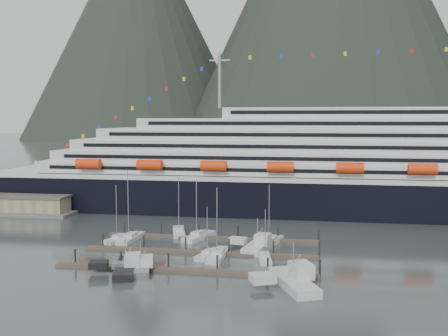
{
  "coord_description": "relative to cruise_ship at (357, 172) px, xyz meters",
  "views": [
    {
      "loc": [
        17.5,
        -98.58,
        27.24
      ],
      "look_at": [
        -3.06,
        22.0,
        15.66
      ],
      "focal_mm": 42.0,
      "sensor_mm": 36.0,
      "label": 1
    }
  ],
  "objects": [
    {
      "name": "sailboat_c",
      "position": [
        -32.47,
        -54.04,
        -11.65
      ],
      "size": [
        4.5,
        8.93,
        10.51
      ],
      "rotation": [
        0.0,
        0.0,
        1.31
      ],
      "color": "silver",
      "rests_on": "ground"
    },
    {
      "name": "sailboat_g",
      "position": [
        -21.34,
        -41.79,
        -11.62
      ],
      "size": [
        5.26,
        11.1,
        13.69
      ],
      "rotation": [
        0.0,
        0.0,
        1.32
      ],
      "color": "silver",
      "rests_on": "ground"
    },
    {
      "name": "trawler_b",
      "position": [
        -42.54,
        -66.26,
        -11.23
      ],
      "size": [
        7.88,
        9.88,
        6.06
      ],
      "rotation": [
        0.0,
        0.0,
        1.85
      ],
      "color": "gray",
      "rests_on": "ground"
    },
    {
      "name": "trawler_d",
      "position": [
        -15.53,
        -70.01,
        -11.03
      ],
      "size": [
        11.82,
        14.23,
        8.23
      ],
      "rotation": [
        0.0,
        0.0,
        1.99
      ],
      "color": "silver",
      "rests_on": "ground"
    },
    {
      "name": "sailboat_d",
      "position": [
        -30.6,
        -54.37,
        -11.61
      ],
      "size": [
        2.93,
        11.42,
        14.47
      ],
      "rotation": [
        0.0,
        0.0,
        1.55
      ],
      "color": "silver",
      "rests_on": "ground"
    },
    {
      "name": "trawler_a",
      "position": [
        -45.23,
        -66.82,
        -11.16
      ],
      "size": [
        9.79,
        12.88,
        6.81
      ],
      "rotation": [
        0.0,
        0.0,
        1.84
      ],
      "color": "black",
      "rests_on": "ground"
    },
    {
      "name": "dock_mid",
      "position": [
        -34.95,
        -51.89,
        -11.73
      ],
      "size": [
        48.18,
        2.28,
        3.2
      ],
      "color": "#43372B",
      "rests_on": "ground"
    },
    {
      "name": "mountains",
      "position": [
        22.46,
        533.6,
        151.36
      ],
      "size": [
        870.0,
        440.0,
        420.0
      ],
      "color": "black",
      "rests_on": "ground"
    },
    {
      "name": "ground",
      "position": [
        -30.03,
        -54.94,
        -12.04
      ],
      "size": [
        1600.0,
        1600.0,
        0.0
      ],
      "primitive_type": "plane",
      "color": "#485455",
      "rests_on": "ground"
    },
    {
      "name": "trawler_e",
      "position": [
        -23.75,
        -47.17,
        -11.11
      ],
      "size": [
        9.03,
        11.81,
        7.37
      ],
      "rotation": [
        0.0,
        0.0,
        1.39
      ],
      "color": "silver",
      "rests_on": "ground"
    },
    {
      "name": "sailboat_b",
      "position": [
        -52.56,
        -43.4,
        -11.59
      ],
      "size": [
        3.31,
        10.69,
        16.39
      ],
      "rotation": [
        0.0,
        0.0,
        1.52
      ],
      "color": "silver",
      "rests_on": "ground"
    },
    {
      "name": "cruise_ship",
      "position": [
        0.0,
        0.0,
        0.0
      ],
      "size": [
        210.0,
        30.4,
        50.3
      ],
      "color": "black",
      "rests_on": "ground"
    },
    {
      "name": "sailboat_a",
      "position": [
        -54.73,
        -44.5,
        -11.62
      ],
      "size": [
        5.4,
        9.04,
        13.09
      ],
      "rotation": [
        0.0,
        0.0,
        1.21
      ],
      "color": "silver",
      "rests_on": "ground"
    },
    {
      "name": "sailboat_e",
      "position": [
        -43.63,
        -34.95,
        -11.61
      ],
      "size": [
        5.43,
        10.57,
        14.41
      ],
      "rotation": [
        0.0,
        0.0,
        1.86
      ],
      "color": "silver",
      "rests_on": "ground"
    },
    {
      "name": "sailboat_h",
      "position": [
        -21.38,
        -55.08,
        -11.65
      ],
      "size": [
        3.53,
        8.14,
        10.48
      ],
      "rotation": [
        0.0,
        0.0,
        1.73
      ],
      "color": "silver",
      "rests_on": "ground"
    },
    {
      "name": "warehouse",
      "position": [
        -102.03,
        -12.94,
        -9.79
      ],
      "size": [
        46.0,
        20.0,
        5.8
      ],
      "color": "#595956",
      "rests_on": "ground"
    },
    {
      "name": "dock_far",
      "position": [
        -34.95,
        -38.89,
        -11.73
      ],
      "size": [
        48.18,
        2.28,
        3.2
      ],
      "color": "#43372B",
      "rests_on": "ground"
    },
    {
      "name": "sailboat_f",
      "position": [
        -37.74,
        -39.36,
        -11.59
      ],
      "size": [
        6.29,
        10.7,
        14.48
      ],
      "rotation": [
        0.0,
        0.0,
        1.22
      ],
      "color": "silver",
      "rests_on": "ground"
    },
    {
      "name": "dock_near",
      "position": [
        -34.95,
        -64.89,
        -11.73
      ],
      "size": [
        48.18,
        2.28,
        3.2
      ],
      "color": "#43372B",
      "rests_on": "ground"
    }
  ]
}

